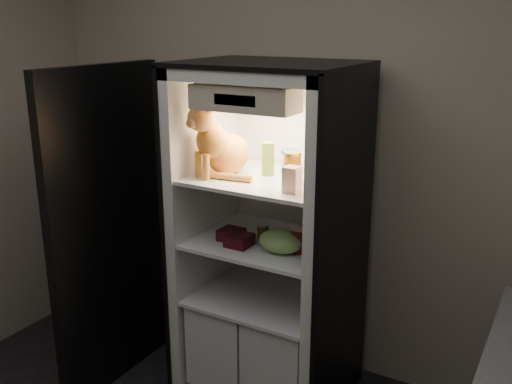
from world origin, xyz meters
TOP-DOWN VIEW (x-y plane):
  - room_shell at (0.00, 0.00)m, footprint 3.60×3.60m
  - refrigerator at (0.00, 1.38)m, footprint 0.90×0.72m
  - fridge_door at (-0.85, 1.03)m, footprint 0.07×0.87m
  - tabby_cat at (-0.23, 1.24)m, footprint 0.34×0.41m
  - parmesan_shaker at (-0.01, 1.36)m, footprint 0.07×0.07m
  - mayo_tub at (0.07, 1.45)m, footprint 0.09×0.09m
  - salsa_jar at (0.17, 1.29)m, footprint 0.09×0.09m
  - pepper_jar at (0.27, 1.41)m, footprint 0.12×0.12m
  - cream_carton at (0.24, 1.14)m, footprint 0.07×0.07m
  - soda_can_a at (0.22, 1.37)m, footprint 0.07×0.07m
  - soda_can_b at (0.30, 1.38)m, footprint 0.07×0.07m
  - soda_can_c at (0.23, 1.25)m, footprint 0.07×0.07m
  - condiment_jar at (-0.02, 1.32)m, footprint 0.06×0.06m
  - grape_bag at (0.15, 1.21)m, footprint 0.23×0.17m
  - berry_box_left at (-0.16, 1.23)m, footprint 0.12×0.12m
  - berry_box_right at (-0.08, 1.18)m, footprint 0.12×0.12m

SIDE VIEW (x-z plane):
  - refrigerator at x=0.00m, z-range -0.15..1.73m
  - fridge_door at x=-0.85m, z-range -0.01..1.84m
  - berry_box_left at x=-0.16m, z-range 0.94..1.00m
  - berry_box_right at x=-0.08m, z-range 0.94..1.00m
  - condiment_jar at x=-0.02m, z-range 0.94..1.03m
  - grape_bag at x=0.15m, z-range 0.94..1.05m
  - soda_can_a at x=0.22m, z-range 0.94..1.06m
  - soda_can_b at x=0.30m, z-range 0.94..1.06m
  - soda_can_c at x=0.23m, z-range 0.94..1.07m
  - cream_carton at x=0.24m, z-range 1.29..1.41m
  - mayo_tub at x=0.07m, z-range 1.29..1.42m
  - salsa_jar at x=0.17m, z-range 1.29..1.45m
  - parmesan_shaker at x=-0.01m, z-range 1.29..1.46m
  - pepper_jar at x=0.27m, z-range 1.29..1.49m
  - tabby_cat at x=-0.23m, z-range 1.24..1.65m
  - room_shell at x=0.00m, z-range -0.18..3.42m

